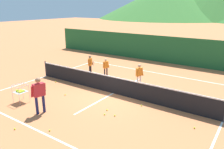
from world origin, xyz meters
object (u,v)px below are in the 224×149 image
at_px(tennis_net, 113,85).
at_px(tennis_ball_9, 15,129).
at_px(instructor, 39,92).
at_px(tennis_ball_1, 50,130).
at_px(ball_cart, 20,91).
at_px(tennis_ball_7, 194,128).
at_px(student_0, 90,63).
at_px(tennis_ball_2, 56,82).
at_px(tennis_ball_6, 107,110).
at_px(student_2, 139,73).
at_px(tennis_ball_4, 141,105).
at_px(tennis_ball_8, 65,95).
at_px(student_1, 106,66).
at_px(tennis_ball_3, 115,115).
at_px(tennis_ball_5, 38,82).
at_px(tennis_ball_0, 105,114).

height_order(tennis_net, tennis_ball_9, tennis_net).
bearing_deg(instructor, tennis_ball_1, -27.94).
relative_size(ball_cart, tennis_ball_7, 13.22).
xyz_separation_m(student_0, ball_cart, (0.19, -5.57, -0.23)).
xyz_separation_m(tennis_net, tennis_ball_2, (-4.00, -0.55, -0.47)).
distance_m(instructor, tennis_ball_6, 3.12).
xyz_separation_m(student_0, tennis_ball_9, (2.27, -7.29, -0.78)).
bearing_deg(student_2, instructor, -109.93).
bearing_deg(tennis_ball_4, tennis_ball_9, -123.20).
height_order(tennis_net, ball_cart, tennis_net).
height_order(tennis_net, tennis_ball_6, tennis_net).
height_order(tennis_ball_6, tennis_ball_7, same).
bearing_deg(tennis_ball_8, tennis_ball_6, -3.84).
height_order(ball_cart, tennis_ball_7, ball_cart).
distance_m(student_1, tennis_ball_1, 7.19).
distance_m(tennis_ball_1, tennis_ball_8, 3.57).
bearing_deg(tennis_ball_6, student_0, 137.43).
bearing_deg(tennis_ball_3, student_2, 103.11).
height_order(tennis_net, tennis_ball_1, tennis_net).
distance_m(tennis_ball_3, tennis_ball_5, 6.53).
height_order(ball_cart, tennis_ball_6, ball_cart).
bearing_deg(student_0, ball_cart, -88.03).
distance_m(student_0, tennis_ball_5, 3.67).
height_order(ball_cart, tennis_ball_8, ball_cart).
xyz_separation_m(student_0, student_1, (1.20, 0.19, -0.06)).
distance_m(student_1, tennis_ball_2, 3.42).
distance_m(tennis_net, tennis_ball_9, 5.39).
relative_size(tennis_ball_6, tennis_ball_8, 1.00).
relative_size(instructor, tennis_ball_1, 24.53).
height_order(tennis_net, tennis_ball_0, tennis_net).
bearing_deg(tennis_ball_8, tennis_ball_4, 15.76).
relative_size(tennis_ball_5, tennis_ball_8, 1.00).
distance_m(tennis_ball_0, tennis_ball_8, 3.15).
bearing_deg(tennis_ball_1, student_0, 117.81).
height_order(tennis_ball_5, tennis_ball_7, same).
height_order(tennis_ball_0, tennis_ball_9, same).
xyz_separation_m(tennis_ball_5, tennis_ball_9, (3.87, -4.07, 0.00)).
bearing_deg(student_1, ball_cart, -99.88).
bearing_deg(student_0, tennis_ball_0, -44.38).
distance_m(instructor, tennis_ball_3, 3.46).
bearing_deg(student_1, tennis_net, -46.34).
xyz_separation_m(student_0, student_2, (3.96, -0.27, 0.01)).
xyz_separation_m(tennis_ball_7, tennis_ball_8, (-6.66, -0.49, 0.00)).
relative_size(student_2, tennis_ball_5, 20.22).
distance_m(tennis_net, tennis_ball_6, 2.18).
height_order(tennis_ball_7, tennis_ball_9, same).
bearing_deg(ball_cart, tennis_ball_7, 16.68).
height_order(instructor, tennis_ball_2, instructor).
distance_m(tennis_ball_2, tennis_ball_7, 8.73).
relative_size(student_0, tennis_ball_0, 19.85).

